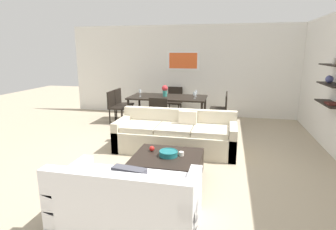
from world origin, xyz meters
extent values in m
plane|color=tan|center=(0.00, 0.00, 0.00)|extent=(18.00, 18.00, 0.00)
cube|color=silver|center=(0.30, 3.53, 1.35)|extent=(8.40, 0.06, 2.70)
cube|color=white|center=(-0.35, 3.48, 1.66)|extent=(0.99, 0.02, 0.57)
cube|color=#E55926|center=(-0.35, 3.47, 1.66)|extent=(0.84, 0.01, 0.46)
cube|color=black|center=(2.86, 0.71, 1.70)|extent=(0.28, 0.90, 0.02)
cube|color=black|center=(2.86, 0.71, 1.35)|extent=(0.28, 0.90, 0.02)
cube|color=black|center=(2.86, 0.71, 1.00)|extent=(0.28, 0.90, 0.02)
sphere|color=#4C518C|center=(2.86, 0.89, 1.43)|extent=(0.14, 0.14, 0.14)
cylinder|color=silver|center=(2.86, 0.76, 1.77)|extent=(0.07, 0.07, 0.12)
cube|color=#4C1E19|center=(2.86, 0.56, 1.03)|extent=(0.20, 0.28, 0.03)
cube|color=beige|center=(0.05, 0.30, 0.21)|extent=(2.35, 0.90, 0.42)
cube|color=beige|center=(0.05, 0.67, 0.60)|extent=(2.35, 0.16, 0.36)
cube|color=beige|center=(-1.06, 0.30, 0.30)|extent=(0.14, 0.90, 0.60)
cube|color=beige|center=(1.15, 0.30, 0.30)|extent=(0.14, 0.90, 0.60)
cube|color=beige|center=(-0.64, 0.26, 0.47)|extent=(0.67, 0.70, 0.10)
cube|color=beige|center=(0.05, 0.26, 0.47)|extent=(0.67, 0.70, 0.10)
cube|color=beige|center=(0.74, 0.26, 0.47)|extent=(0.67, 0.70, 0.10)
cube|color=beige|center=(0.26, 0.49, 0.60)|extent=(0.36, 0.13, 0.36)
cube|color=white|center=(-0.02, -2.13, 0.21)|extent=(1.59, 0.90, 0.42)
cube|color=white|center=(-0.02, -2.50, 0.60)|extent=(1.59, 0.16, 0.36)
cube|color=white|center=(0.70, -2.13, 0.30)|extent=(0.14, 0.90, 0.60)
cube|color=white|center=(-0.75, -2.13, 0.30)|extent=(0.14, 0.90, 0.60)
cube|color=white|center=(0.30, -2.09, 0.47)|extent=(0.63, 0.70, 0.10)
cube|color=white|center=(-0.35, -2.09, 0.47)|extent=(0.63, 0.70, 0.10)
cube|color=#4C4C56|center=(0.07, -2.32, 0.60)|extent=(0.37, 0.17, 0.36)
cube|color=black|center=(0.16, -0.94, 0.19)|extent=(1.04, 0.94, 0.38)
cylinder|color=#19666B|center=(0.18, -0.94, 0.42)|extent=(0.28, 0.28, 0.08)
torus|color=#19666B|center=(0.18, -0.94, 0.46)|extent=(0.29, 0.29, 0.02)
cylinder|color=silver|center=(0.37, -0.88, 0.41)|extent=(0.08, 0.08, 0.06)
sphere|color=red|center=(-0.12, -0.79, 0.42)|extent=(0.09, 0.09, 0.09)
cube|color=black|center=(-0.56, 2.31, 0.73)|extent=(2.05, 1.03, 0.04)
cylinder|color=black|center=(-1.52, 1.86, 0.35)|extent=(0.06, 0.06, 0.71)
cylinder|color=black|center=(0.41, 1.86, 0.35)|extent=(0.06, 0.06, 0.71)
cylinder|color=black|center=(-1.52, 2.77, 0.35)|extent=(0.06, 0.06, 0.71)
cylinder|color=black|center=(0.41, 2.77, 0.35)|extent=(0.06, 0.06, 0.71)
cube|color=black|center=(-1.90, 2.08, 0.43)|extent=(0.44, 0.44, 0.04)
cube|color=black|center=(-2.10, 2.08, 0.67)|extent=(0.04, 0.44, 0.43)
cylinder|color=black|center=(-1.72, 1.90, 0.21)|extent=(0.04, 0.04, 0.41)
cylinder|color=black|center=(-1.72, 2.26, 0.21)|extent=(0.04, 0.04, 0.41)
cylinder|color=black|center=(-2.08, 1.90, 0.21)|extent=(0.04, 0.04, 0.41)
cylinder|color=black|center=(-2.08, 2.26, 0.21)|extent=(0.04, 0.04, 0.41)
cube|color=black|center=(-1.90, 2.55, 0.43)|extent=(0.44, 0.44, 0.04)
cube|color=black|center=(-2.10, 2.55, 0.67)|extent=(0.04, 0.44, 0.43)
cylinder|color=black|center=(-1.72, 2.37, 0.21)|extent=(0.04, 0.04, 0.41)
cylinder|color=black|center=(-1.72, 2.73, 0.21)|extent=(0.04, 0.04, 0.41)
cylinder|color=black|center=(-2.08, 2.37, 0.21)|extent=(0.04, 0.04, 0.41)
cylinder|color=black|center=(-2.08, 2.73, 0.21)|extent=(0.04, 0.04, 0.41)
cube|color=black|center=(-0.56, 1.48, 0.43)|extent=(0.44, 0.44, 0.04)
cube|color=black|center=(-0.56, 1.28, 0.67)|extent=(0.44, 0.04, 0.43)
cylinder|color=black|center=(-0.38, 1.66, 0.21)|extent=(0.04, 0.04, 0.41)
cylinder|color=black|center=(-0.74, 1.66, 0.21)|extent=(0.04, 0.04, 0.41)
cylinder|color=black|center=(-0.38, 1.30, 0.21)|extent=(0.04, 0.04, 0.41)
cylinder|color=black|center=(-0.74, 1.30, 0.21)|extent=(0.04, 0.04, 0.41)
cube|color=black|center=(0.79, 2.08, 0.43)|extent=(0.44, 0.44, 0.04)
cube|color=black|center=(0.99, 2.08, 0.67)|extent=(0.04, 0.44, 0.43)
cylinder|color=black|center=(0.61, 2.26, 0.21)|extent=(0.04, 0.04, 0.41)
cylinder|color=black|center=(0.61, 1.90, 0.21)|extent=(0.04, 0.04, 0.41)
cylinder|color=black|center=(0.97, 2.26, 0.21)|extent=(0.04, 0.04, 0.41)
cylinder|color=black|center=(0.97, 1.90, 0.21)|extent=(0.04, 0.04, 0.41)
cube|color=black|center=(0.79, 2.55, 0.43)|extent=(0.44, 0.44, 0.04)
cube|color=black|center=(0.99, 2.55, 0.67)|extent=(0.04, 0.44, 0.43)
cylinder|color=black|center=(0.61, 2.73, 0.21)|extent=(0.04, 0.04, 0.41)
cylinder|color=black|center=(0.61, 2.37, 0.21)|extent=(0.04, 0.04, 0.41)
cylinder|color=black|center=(0.97, 2.73, 0.21)|extent=(0.04, 0.04, 0.41)
cylinder|color=black|center=(0.97, 2.37, 0.21)|extent=(0.04, 0.04, 0.41)
cube|color=black|center=(-0.56, 3.15, 0.43)|extent=(0.44, 0.44, 0.04)
cube|color=black|center=(-0.56, 3.35, 0.67)|extent=(0.44, 0.04, 0.43)
cylinder|color=black|center=(-0.74, 2.97, 0.21)|extent=(0.04, 0.04, 0.41)
cylinder|color=black|center=(-0.38, 2.97, 0.21)|extent=(0.04, 0.04, 0.41)
cylinder|color=black|center=(-0.74, 3.33, 0.21)|extent=(0.04, 0.04, 0.41)
cylinder|color=black|center=(-0.38, 3.33, 0.21)|extent=(0.04, 0.04, 0.41)
cylinder|color=silver|center=(0.18, 2.18, 0.75)|extent=(0.06, 0.06, 0.01)
cylinder|color=silver|center=(0.18, 2.18, 0.79)|extent=(0.01, 0.01, 0.07)
cylinder|color=silver|center=(0.18, 2.18, 0.87)|extent=(0.08, 0.08, 0.09)
cylinder|color=silver|center=(0.18, 2.44, 0.75)|extent=(0.06, 0.06, 0.01)
cylinder|color=silver|center=(0.18, 2.44, 0.79)|extent=(0.01, 0.01, 0.07)
cylinder|color=silver|center=(0.18, 2.44, 0.88)|extent=(0.06, 0.06, 0.10)
cylinder|color=silver|center=(-1.30, 2.18, 0.75)|extent=(0.06, 0.06, 0.01)
cylinder|color=silver|center=(-1.30, 2.18, 0.80)|extent=(0.01, 0.01, 0.09)
cylinder|color=silver|center=(-1.30, 2.18, 0.89)|extent=(0.06, 0.06, 0.09)
cylinder|color=teal|center=(-0.65, 2.33, 0.83)|extent=(0.12, 0.12, 0.16)
sphere|color=red|center=(-0.65, 2.33, 0.97)|extent=(0.16, 0.16, 0.16)
camera|label=1|loc=(1.03, -4.77, 1.95)|focal=29.20mm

